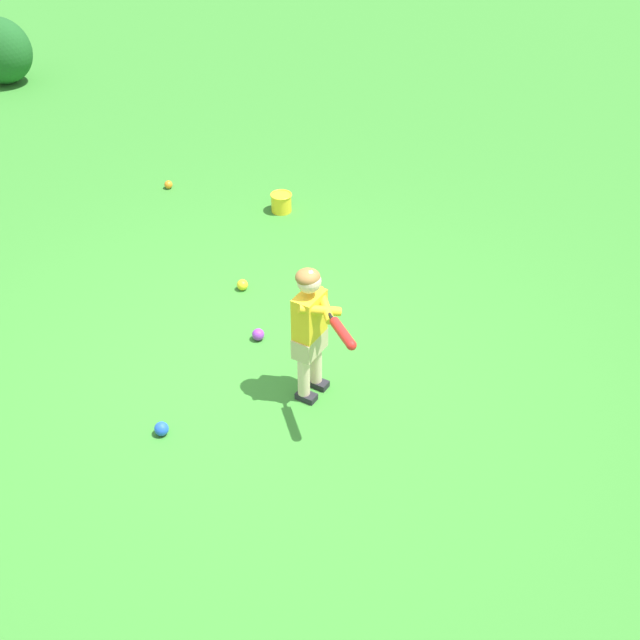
{
  "coord_description": "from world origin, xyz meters",
  "views": [
    {
      "loc": [
        1.69,
        -4.97,
        4.39
      ],
      "look_at": [
        0.38,
        0.16,
        0.45
      ],
      "focal_mm": 49.92,
      "sensor_mm": 36.0,
      "label": 1
    }
  ],
  "objects_px": {
    "child_batter": "(312,324)",
    "play_ball_midfield": "(168,185)",
    "play_ball_behind_batter": "(162,429)",
    "play_ball_by_bucket": "(258,334)",
    "play_ball_far_right": "(242,285)",
    "toy_bucket": "(281,202)"
  },
  "relations": [
    {
      "from": "play_ball_far_right",
      "to": "play_ball_by_bucket",
      "type": "bearing_deg",
      "value": -61.68
    },
    {
      "from": "play_ball_midfield",
      "to": "toy_bucket",
      "type": "xyz_separation_m",
      "value": [
        1.26,
        -0.16,
        0.06
      ]
    },
    {
      "from": "child_batter",
      "to": "play_ball_by_bucket",
      "type": "height_order",
      "value": "child_batter"
    },
    {
      "from": "play_ball_midfield",
      "to": "play_ball_behind_batter",
      "type": "distance_m",
      "value": 3.66
    },
    {
      "from": "child_batter",
      "to": "play_ball_behind_batter",
      "type": "bearing_deg",
      "value": -143.54
    },
    {
      "from": "child_batter",
      "to": "play_ball_midfield",
      "type": "height_order",
      "value": "child_batter"
    },
    {
      "from": "play_ball_behind_batter",
      "to": "child_batter",
      "type": "bearing_deg",
      "value": 36.46
    },
    {
      "from": "child_batter",
      "to": "play_ball_far_right",
      "type": "height_order",
      "value": "child_batter"
    },
    {
      "from": "play_ball_by_bucket",
      "to": "play_ball_behind_batter",
      "type": "bearing_deg",
      "value": -105.29
    },
    {
      "from": "play_ball_far_right",
      "to": "play_ball_behind_batter",
      "type": "bearing_deg",
      "value": -89.53
    },
    {
      "from": "child_batter",
      "to": "play_ball_by_bucket",
      "type": "relative_size",
      "value": 10.81
    },
    {
      "from": "play_ball_far_right",
      "to": "play_ball_midfield",
      "type": "bearing_deg",
      "value": 130.24
    },
    {
      "from": "child_batter",
      "to": "play_ball_behind_batter",
      "type": "xyz_separation_m",
      "value": [
        -0.92,
        -0.68,
        -0.6
      ]
    },
    {
      "from": "play_ball_behind_batter",
      "to": "play_ball_far_right",
      "type": "height_order",
      "value": "play_ball_behind_batter"
    },
    {
      "from": "play_ball_midfield",
      "to": "play_ball_by_bucket",
      "type": "relative_size",
      "value": 0.85
    },
    {
      "from": "play_ball_by_bucket",
      "to": "play_ball_far_right",
      "type": "bearing_deg",
      "value": 118.32
    },
    {
      "from": "play_ball_behind_batter",
      "to": "play_ball_far_right",
      "type": "relative_size",
      "value": 1.05
    },
    {
      "from": "play_ball_midfield",
      "to": "play_ball_far_right",
      "type": "bearing_deg",
      "value": -49.76
    },
    {
      "from": "play_ball_behind_batter",
      "to": "play_ball_by_bucket",
      "type": "bearing_deg",
      "value": 74.71
    },
    {
      "from": "child_batter",
      "to": "play_ball_behind_batter",
      "type": "relative_size",
      "value": 10.53
    },
    {
      "from": "play_ball_behind_batter",
      "to": "toy_bucket",
      "type": "xyz_separation_m",
      "value": [
        -0.07,
        3.24,
        0.05
      ]
    },
    {
      "from": "play_ball_behind_batter",
      "to": "play_ball_midfield",
      "type": "bearing_deg",
      "value": 111.4
    }
  ]
}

